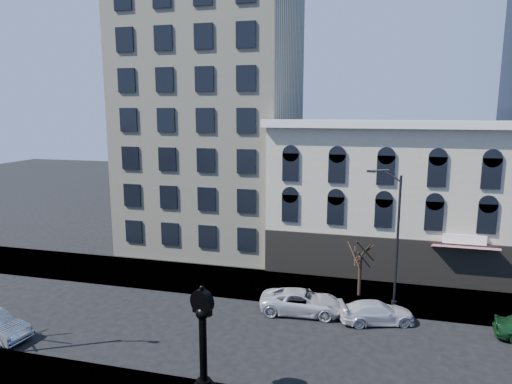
# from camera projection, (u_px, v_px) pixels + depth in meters

# --- Properties ---
(ground) EXTENTS (160.00, 160.00, 0.00)m
(ground) POSITION_uv_depth(u_px,v_px,m) (208.00, 331.00, 27.68)
(ground) COLOR black
(ground) RESTS_ON ground
(sidewalk_far) EXTENTS (160.00, 6.00, 0.12)m
(sidewalk_far) POSITION_uv_depth(u_px,v_px,m) (244.00, 283.00, 35.28)
(sidewalk_far) COLOR gray
(sidewalk_far) RESTS_ON ground
(cream_tower) EXTENTS (15.90, 15.40, 42.50)m
(cream_tower) POSITION_uv_depth(u_px,v_px,m) (213.00, 45.00, 43.70)
(cream_tower) COLOR beige
(cream_tower) RESTS_ON ground
(victorian_row) EXTENTS (22.60, 11.19, 12.50)m
(victorian_row) POSITION_uv_depth(u_px,v_px,m) (405.00, 196.00, 38.77)
(victorian_row) COLOR beige
(victorian_row) RESTS_ON ground
(street_clock) EXTENTS (1.22, 1.22, 5.39)m
(street_clock) POSITION_uv_depth(u_px,v_px,m) (203.00, 346.00, 20.98)
(street_clock) COLOR black
(street_clock) RESTS_ON sidewalk_near
(street_lamp_far) EXTENTS (2.43, 0.76, 9.50)m
(street_lamp_far) POSITION_uv_depth(u_px,v_px,m) (389.00, 202.00, 29.88)
(street_lamp_far) COLOR black
(street_lamp_far) RESTS_ON sidewalk_far
(bare_tree_far) EXTENTS (2.71, 2.71, 4.66)m
(bare_tree_far) POSITION_uv_depth(u_px,v_px,m) (361.00, 248.00, 32.19)
(bare_tree_far) COLOR black
(bare_tree_far) RESTS_ON sidewalk_far
(car_far_a) EXTENTS (5.64, 2.90, 1.52)m
(car_far_a) POSITION_uv_depth(u_px,v_px,m) (302.00, 302.00, 30.09)
(car_far_a) COLOR silver
(car_far_a) RESTS_ON ground
(car_far_b) EXTENTS (5.05, 3.24, 1.36)m
(car_far_b) POSITION_uv_depth(u_px,v_px,m) (377.00, 312.00, 28.73)
(car_far_b) COLOR silver
(car_far_b) RESTS_ON ground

